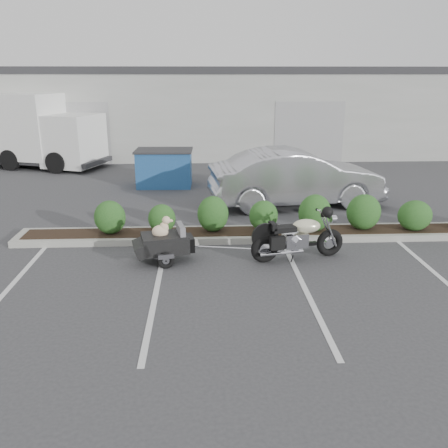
{
  "coord_description": "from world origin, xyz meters",
  "views": [
    {
      "loc": [
        -0.65,
        -8.45,
        3.75
      ],
      "look_at": [
        -0.2,
        0.92,
        0.75
      ],
      "focal_mm": 38.0,
      "sensor_mm": 36.0,
      "label": 1
    }
  ],
  "objects_px": {
    "dumpster": "(164,168)",
    "delivery_truck": "(27,132)",
    "sedan": "(296,178)",
    "pet_trailer": "(164,242)",
    "motorcycle": "(298,238)"
  },
  "relations": [
    {
      "from": "motorcycle",
      "to": "delivery_truck",
      "type": "distance_m",
      "value": 14.31
    },
    {
      "from": "delivery_truck",
      "to": "dumpster",
      "type": "bearing_deg",
      "value": -14.88
    },
    {
      "from": "dumpster",
      "to": "delivery_truck",
      "type": "bearing_deg",
      "value": 147.45
    },
    {
      "from": "motorcycle",
      "to": "dumpster",
      "type": "height_order",
      "value": "dumpster"
    },
    {
      "from": "pet_trailer",
      "to": "delivery_truck",
      "type": "relative_size",
      "value": 0.25
    },
    {
      "from": "pet_trailer",
      "to": "dumpster",
      "type": "height_order",
      "value": "dumpster"
    },
    {
      "from": "sedan",
      "to": "delivery_truck",
      "type": "distance_m",
      "value": 11.99
    },
    {
      "from": "delivery_truck",
      "to": "sedan",
      "type": "bearing_deg",
      "value": -14.69
    },
    {
      "from": "motorcycle",
      "to": "pet_trailer",
      "type": "distance_m",
      "value": 2.79
    },
    {
      "from": "sedan",
      "to": "delivery_truck",
      "type": "relative_size",
      "value": 0.74
    },
    {
      "from": "dumpster",
      "to": "delivery_truck",
      "type": "xyz_separation_m",
      "value": [
        -5.9,
        4.0,
        0.78
      ]
    },
    {
      "from": "motorcycle",
      "to": "delivery_truck",
      "type": "bearing_deg",
      "value": 118.01
    },
    {
      "from": "motorcycle",
      "to": "delivery_truck",
      "type": "height_order",
      "value": "delivery_truck"
    },
    {
      "from": "motorcycle",
      "to": "delivery_truck",
      "type": "relative_size",
      "value": 0.3
    },
    {
      "from": "dumpster",
      "to": "delivery_truck",
      "type": "distance_m",
      "value": 7.17
    }
  ]
}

